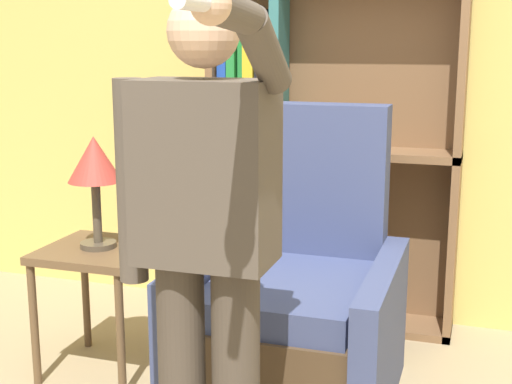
# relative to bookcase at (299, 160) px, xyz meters

# --- Properties ---
(wall_back) EXTENTS (8.00, 0.11, 2.80)m
(wall_back) POSITION_rel_bookcase_xyz_m (0.31, 0.16, 0.52)
(wall_back) COLOR #E0C160
(wall_back) RESTS_ON ground_plane
(bookcase) EXTENTS (1.31, 0.28, 1.88)m
(bookcase) POSITION_rel_bookcase_xyz_m (0.00, 0.00, 0.00)
(bookcase) COLOR brown
(bookcase) RESTS_ON ground_plane
(armchair) EXTENTS (0.85, 0.94, 1.23)m
(armchair) POSITION_rel_bookcase_xyz_m (0.22, -0.87, -0.51)
(armchair) COLOR #4C3823
(armchair) RESTS_ON ground_plane
(person_standing) EXTENTS (0.55, 0.78, 1.64)m
(person_standing) POSITION_rel_bookcase_xyz_m (0.16, -1.74, 0.05)
(person_standing) COLOR #473D33
(person_standing) RESTS_ON ground_plane
(side_table) EXTENTS (0.48, 0.48, 0.60)m
(side_table) POSITION_rel_bookcase_xyz_m (-0.68, -0.94, -0.38)
(side_table) COLOR brown
(side_table) RESTS_ON ground_plane
(table_lamp) EXTENTS (0.24, 0.24, 0.50)m
(table_lamp) POSITION_rel_bookcase_xyz_m (-0.68, -0.94, 0.09)
(table_lamp) COLOR #4C4233
(table_lamp) RESTS_ON side_table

